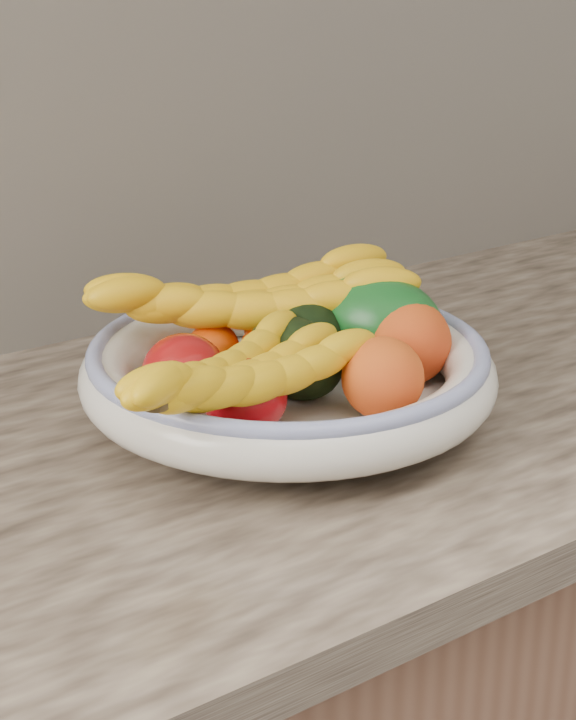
{
  "coord_description": "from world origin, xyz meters",
  "views": [
    {
      "loc": [
        -0.55,
        0.88,
        1.34
      ],
      "look_at": [
        0.0,
        1.66,
        0.96
      ],
      "focal_mm": 55.0,
      "sensor_mm": 36.0,
      "label": 1
    }
  ],
  "objects_px": {
    "green_mango": "(376,324)",
    "banana_bunch_front": "(240,383)",
    "fruit_bowl": "(288,371)",
    "banana_bunch_back": "(250,309)"
  },
  "relations": [
    {
      "from": "green_mango",
      "to": "banana_bunch_front",
      "type": "relative_size",
      "value": 0.49
    },
    {
      "from": "fruit_bowl",
      "to": "banana_bunch_back",
      "type": "bearing_deg",
      "value": 84.24
    },
    {
      "from": "fruit_bowl",
      "to": "banana_bunch_back",
      "type": "distance_m",
      "value": 0.09
    },
    {
      "from": "fruit_bowl",
      "to": "banana_bunch_front",
      "type": "height_order",
      "value": "banana_bunch_front"
    },
    {
      "from": "green_mango",
      "to": "banana_bunch_back",
      "type": "xyz_separation_m",
      "value": [
        -0.09,
        0.08,
        0.01
      ]
    },
    {
      "from": "green_mango",
      "to": "banana_bunch_back",
      "type": "distance_m",
      "value": 0.12
    },
    {
      "from": "green_mango",
      "to": "fruit_bowl",
      "type": "bearing_deg",
      "value": 152.53
    },
    {
      "from": "fruit_bowl",
      "to": "green_mango",
      "type": "relative_size",
      "value": 2.82
    },
    {
      "from": "banana_bunch_back",
      "to": "banana_bunch_front",
      "type": "height_order",
      "value": "banana_bunch_back"
    },
    {
      "from": "banana_bunch_back",
      "to": "banana_bunch_front",
      "type": "xyz_separation_m",
      "value": [
        -0.1,
        -0.14,
        -0.01
      ]
    }
  ]
}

